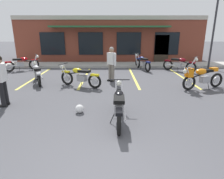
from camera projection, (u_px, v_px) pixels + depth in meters
name	position (u px, v px, depth m)	size (l,w,h in m)	color
ground_plane	(108.00, 103.00, 6.67)	(80.00, 80.00, 0.00)	#47474C
sidewalk_kerb	(110.00, 65.00, 13.89)	(22.00, 1.80, 0.14)	#A8A59E
brick_storefront_building	(110.00, 38.00, 17.41)	(14.72, 6.20, 3.50)	brown
painted_stall_lines	(109.00, 77.00, 10.47)	(8.00, 4.80, 0.01)	#DBCC4C
motorcycle_foreground_classic	(119.00, 105.00, 5.26)	(0.66, 2.11, 0.98)	black
motorcycle_red_sportbike	(37.00, 73.00, 9.17)	(1.19, 1.96, 0.98)	black
motorcycle_black_cruiser	(180.00, 64.00, 11.79)	(1.74, 1.55, 0.98)	black
motorcycle_silver_naked	(201.00, 77.00, 8.19)	(2.05, 0.97, 0.98)	black
motorcycle_blue_standard	(142.00, 62.00, 12.34)	(0.97, 2.05, 0.98)	black
motorcycle_green_cafe_racer	(80.00, 76.00, 8.56)	(1.97, 1.16, 0.98)	black
motorcycle_orange_scrambler	(22.00, 63.00, 12.06)	(1.89, 1.31, 0.98)	black
person_in_black_shirt	(111.00, 62.00, 9.36)	(0.49, 0.50, 1.68)	black
person_by_back_row	(1.00, 78.00, 6.19)	(0.28, 0.60, 1.68)	black
helmet_on_pavement	(80.00, 109.00, 5.88)	(0.26, 0.26, 0.26)	silver
parking_lot_lamp_post	(217.00, 16.00, 11.84)	(0.24, 0.76, 5.08)	#2D2D33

